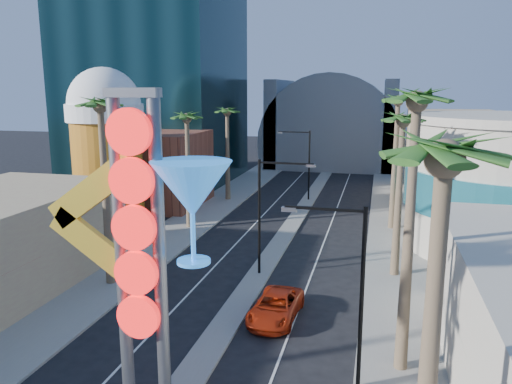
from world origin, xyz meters
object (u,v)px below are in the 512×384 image
(pedestrian_b, at_px, (433,311))
(neon_sign, at_px, (162,250))
(pedestrian_a, at_px, (430,356))
(red_pickup, at_px, (276,307))

(pedestrian_b, bearing_deg, neon_sign, 54.55)
(neon_sign, xyz_separation_m, pedestrian_b, (9.94, 11.59, -6.30))
(neon_sign, distance_m, pedestrian_a, 13.05)
(red_pickup, bearing_deg, pedestrian_a, -25.07)
(neon_sign, distance_m, pedestrian_b, 16.52)
(neon_sign, bearing_deg, red_pickup, 81.25)
(red_pickup, xyz_separation_m, pedestrian_a, (7.73, -4.12, 0.37))
(neon_sign, height_order, red_pickup, neon_sign)
(pedestrian_b, bearing_deg, pedestrian_a, 88.71)
(pedestrian_a, height_order, pedestrian_b, pedestrian_a)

